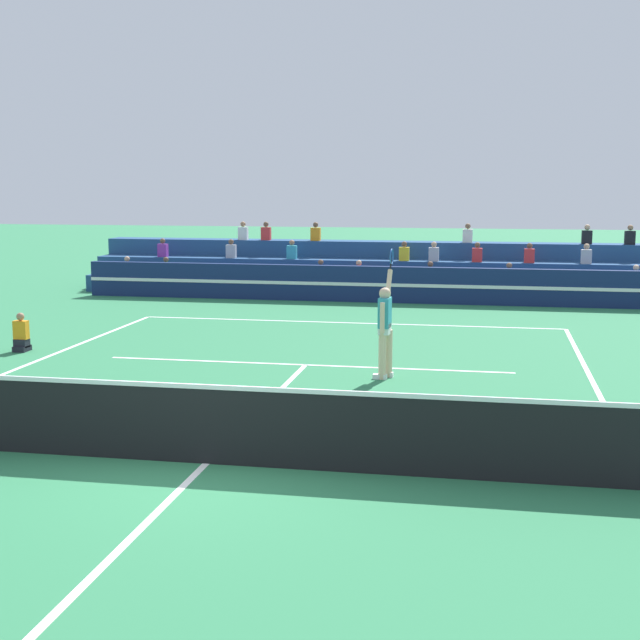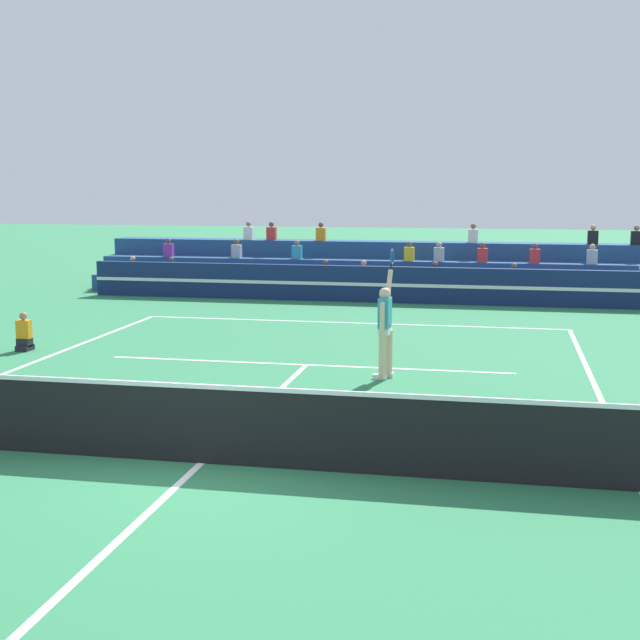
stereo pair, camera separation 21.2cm
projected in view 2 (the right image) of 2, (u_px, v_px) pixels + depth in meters
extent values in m
plane|color=#2D7A4C|center=(201.00, 463.00, 11.64)|extent=(120.00, 120.00, 0.00)
cube|color=white|center=(351.00, 323.00, 23.16)|extent=(11.00, 0.10, 0.01)
cube|color=white|center=(306.00, 365.00, 17.86)|extent=(8.25, 0.10, 0.01)
cube|color=white|center=(201.00, 463.00, 11.64)|extent=(0.10, 12.85, 0.01)
cube|color=black|center=(200.00, 426.00, 11.57)|extent=(11.90, 0.02, 1.00)
cube|color=white|center=(200.00, 386.00, 11.48)|extent=(11.90, 0.04, 0.06)
cube|color=navy|center=(374.00, 284.00, 27.08)|extent=(18.00, 0.24, 1.10)
cube|color=white|center=(373.00, 285.00, 26.95)|extent=(18.00, 0.02, 0.10)
cube|color=navy|center=(379.00, 288.00, 28.36)|extent=(19.27, 0.95, 0.55)
cube|color=red|center=(364.00, 273.00, 28.21)|extent=(0.32, 0.22, 0.44)
sphere|color=tan|center=(364.00, 263.00, 28.16)|extent=(0.18, 0.18, 0.18)
cube|color=#338C4C|center=(172.00, 269.00, 29.47)|extent=(0.32, 0.22, 0.44)
sphere|color=brown|center=(171.00, 259.00, 29.42)|extent=(0.18, 0.18, 0.18)
cube|color=black|center=(435.00, 275.00, 27.77)|extent=(0.32, 0.22, 0.44)
sphere|color=brown|center=(435.00, 264.00, 27.72)|extent=(0.18, 0.18, 0.18)
cube|color=#2D4CA5|center=(514.00, 276.00, 27.29)|extent=(0.32, 0.22, 0.44)
sphere|color=brown|center=(514.00, 266.00, 27.24)|extent=(0.18, 0.18, 0.18)
cube|color=#2D4CA5|center=(326.00, 272.00, 28.45)|extent=(0.32, 0.22, 0.44)
sphere|color=brown|center=(326.00, 262.00, 28.40)|extent=(0.18, 0.18, 0.18)
cube|color=black|center=(133.00, 268.00, 29.74)|extent=(0.32, 0.22, 0.44)
sphere|color=tan|center=(133.00, 259.00, 29.69)|extent=(0.18, 0.18, 0.18)
cube|color=navy|center=(383.00, 277.00, 29.23)|extent=(19.27, 0.95, 1.10)
cube|color=purple|center=(169.00, 250.00, 30.40)|extent=(0.32, 0.22, 0.44)
sphere|color=brown|center=(168.00, 241.00, 30.35)|extent=(0.18, 0.18, 0.18)
cube|color=teal|center=(297.00, 252.00, 29.51)|extent=(0.32, 0.22, 0.44)
sphere|color=#9E7051|center=(297.00, 243.00, 29.46)|extent=(0.18, 0.18, 0.18)
cube|color=yellow|center=(409.00, 254.00, 28.78)|extent=(0.32, 0.22, 0.44)
sphere|color=brown|center=(409.00, 244.00, 28.73)|extent=(0.18, 0.18, 0.18)
cube|color=red|center=(535.00, 256.00, 28.00)|extent=(0.32, 0.22, 0.44)
sphere|color=brown|center=(535.00, 246.00, 27.95)|extent=(0.18, 0.18, 0.18)
cube|color=#B2B2B7|center=(439.00, 255.00, 28.59)|extent=(0.32, 0.22, 0.44)
sphere|color=tan|center=(439.00, 245.00, 28.54)|extent=(0.18, 0.18, 0.18)
cube|color=#B2B2B7|center=(592.00, 257.00, 27.66)|extent=(0.32, 0.22, 0.44)
sphere|color=tan|center=(593.00, 247.00, 27.61)|extent=(0.18, 0.18, 0.18)
cube|color=#B2B2B7|center=(237.00, 251.00, 29.92)|extent=(0.32, 0.22, 0.44)
sphere|color=brown|center=(236.00, 242.00, 29.87)|extent=(0.18, 0.18, 0.18)
cube|color=red|center=(482.00, 255.00, 28.32)|extent=(0.32, 0.22, 0.44)
sphere|color=brown|center=(483.00, 245.00, 28.27)|extent=(0.18, 0.18, 0.18)
cube|color=navy|center=(387.00, 266.00, 30.11)|extent=(19.27, 0.95, 1.65)
cube|color=orange|center=(321.00, 234.00, 30.23)|extent=(0.32, 0.22, 0.44)
sphere|color=brown|center=(321.00, 225.00, 30.18)|extent=(0.18, 0.18, 0.18)
cube|color=black|center=(593.00, 237.00, 28.48)|extent=(0.32, 0.22, 0.44)
sphere|color=tan|center=(593.00, 227.00, 28.43)|extent=(0.18, 0.18, 0.18)
cube|color=silver|center=(249.00, 233.00, 30.73)|extent=(0.32, 0.22, 0.44)
sphere|color=#9E7051|center=(249.00, 224.00, 30.68)|extent=(0.18, 0.18, 0.18)
cube|color=red|center=(271.00, 234.00, 30.57)|extent=(0.32, 0.22, 0.44)
sphere|color=brown|center=(271.00, 224.00, 30.52)|extent=(0.18, 0.18, 0.18)
cube|color=silver|center=(473.00, 236.00, 29.22)|extent=(0.32, 0.22, 0.44)
sphere|color=brown|center=(473.00, 226.00, 29.17)|extent=(0.18, 0.18, 0.18)
cube|color=black|center=(636.00, 238.00, 28.22)|extent=(0.32, 0.22, 0.44)
sphere|color=#9E7051|center=(637.00, 228.00, 28.17)|extent=(0.18, 0.18, 0.18)
cube|color=black|center=(25.00, 348.00, 19.39)|extent=(0.28, 0.36, 0.12)
cube|color=black|center=(25.00, 342.00, 19.37)|extent=(0.28, 0.24, 0.18)
cube|color=orange|center=(24.00, 329.00, 19.33)|extent=(0.30, 0.18, 0.40)
sphere|color=#9E7051|center=(23.00, 316.00, 19.28)|extent=(0.17, 0.17, 0.17)
cylinder|color=beige|center=(382.00, 356.00, 16.51)|extent=(0.14, 0.14, 0.90)
cylinder|color=beige|center=(389.00, 354.00, 16.69)|extent=(0.14, 0.14, 0.90)
cube|color=white|center=(385.00, 329.00, 16.52)|extent=(0.22, 0.33, 0.20)
cube|color=teal|center=(385.00, 313.00, 16.47)|extent=(0.22, 0.37, 0.56)
sphere|color=beige|center=(385.00, 293.00, 16.42)|extent=(0.22, 0.22, 0.22)
cube|color=white|center=(380.00, 377.00, 16.58)|extent=(0.27, 0.14, 0.09)
cube|color=white|center=(386.00, 375.00, 16.77)|extent=(0.27, 0.14, 0.09)
cylinder|color=beige|center=(382.00, 318.00, 16.26)|extent=(0.09, 0.09, 0.56)
cylinder|color=beige|center=(389.00, 285.00, 16.75)|extent=(0.12, 0.38, 0.57)
cylinder|color=black|center=(391.00, 265.00, 16.88)|extent=(0.04, 0.14, 0.21)
torus|color=#1E4C99|center=(392.00, 257.00, 16.94)|extent=(0.06, 0.42, 0.42)
sphere|color=#C6DB33|center=(386.00, 331.00, 21.67)|extent=(0.07, 0.07, 0.07)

